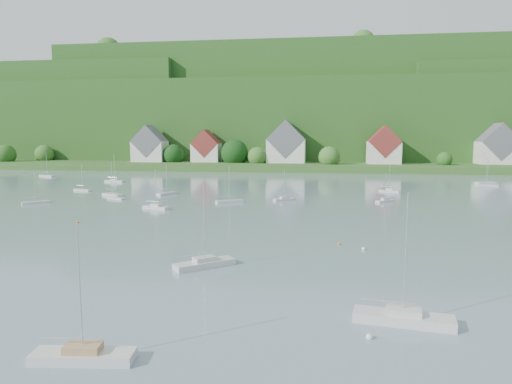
# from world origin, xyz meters

# --- Properties ---
(far_shore_strip) EXTENTS (600.00, 60.00, 3.00)m
(far_shore_strip) POSITION_xyz_m (0.00, 200.00, 1.50)
(far_shore_strip) COLOR #2E5520
(far_shore_strip) RESTS_ON ground
(forested_ridge) EXTENTS (620.00, 181.22, 69.89)m
(forested_ridge) POSITION_xyz_m (0.39, 268.57, 22.89)
(forested_ridge) COLOR #1F4516
(forested_ridge) RESTS_ON ground
(village_building_0) EXTENTS (14.00, 10.40, 16.00)m
(village_building_0) POSITION_xyz_m (-55.00, 187.00, 9.51)
(village_building_0) COLOR beige
(village_building_0) RESTS_ON far_shore_strip
(village_building_1) EXTENTS (12.00, 9.36, 14.00)m
(village_building_1) POSITION_xyz_m (-30.00, 189.00, 8.75)
(village_building_1) COLOR beige
(village_building_1) RESTS_ON far_shore_strip
(village_building_2) EXTENTS (16.00, 11.44, 18.00)m
(village_building_2) POSITION_xyz_m (5.00, 188.00, 10.27)
(village_building_2) COLOR beige
(village_building_2) RESTS_ON far_shore_strip
(village_building_3) EXTENTS (13.00, 10.40, 15.50)m
(village_building_3) POSITION_xyz_m (45.00, 186.00, 9.43)
(village_building_3) COLOR beige
(village_building_3) RESTS_ON far_shore_strip
(village_building_4) EXTENTS (15.00, 10.40, 16.50)m
(village_building_4) POSITION_xyz_m (90.00, 190.00, 9.59)
(village_building_4) COLOR beige
(village_building_4) RESTS_ON far_shore_strip
(near_sailboat_2) EXTENTS (6.73, 2.57, 8.86)m
(near_sailboat_2) POSITION_xyz_m (5.01, 16.33, 0.46)
(near_sailboat_2) COLOR silver
(near_sailboat_2) RESTS_ON ground
(near_sailboat_3) EXTENTS (6.46, 5.86, 9.22)m
(near_sailboat_3) POSITION_xyz_m (7.37, 38.51, 0.47)
(near_sailboat_3) COLOR silver
(near_sailboat_3) RESTS_ON ground
(near_sailboat_4) EXTENTS (7.81, 3.29, 10.23)m
(near_sailboat_4) POSITION_xyz_m (26.45, 25.51, 0.50)
(near_sailboat_4) COLOR silver
(near_sailboat_4) RESTS_ON ground
(mooring_buoy_1) EXTENTS (0.50, 0.50, 0.50)m
(mooring_buoy_1) POSITION_xyz_m (23.58, 22.34, 0.00)
(mooring_buoy_1) COLOR white
(mooring_buoy_1) RESTS_ON ground
(mooring_buoy_2) EXTENTS (0.41, 0.41, 0.41)m
(mooring_buoy_2) POSITION_xyz_m (22.47, 51.35, 0.00)
(mooring_buoy_2) COLOR orange
(mooring_buoy_2) RESTS_ON ground
(mooring_buoy_3) EXTENTS (0.48, 0.48, 0.48)m
(mooring_buoy_3) POSITION_xyz_m (-20.13, 61.21, 0.00)
(mooring_buoy_3) COLOR orange
(mooring_buoy_3) RESTS_ON ground
(mooring_buoy_4) EXTENTS (0.50, 0.50, 0.50)m
(mooring_buoy_4) POSITION_xyz_m (25.47, 48.97, 0.00)
(mooring_buoy_4) COLOR white
(mooring_buoy_4) RESTS_ON ground
(far_sailboat_cluster) EXTENTS (197.22, 68.09, 8.71)m
(far_sailboat_cluster) POSITION_xyz_m (3.97, 112.19, 0.37)
(far_sailboat_cluster) COLOR silver
(far_sailboat_cluster) RESTS_ON ground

